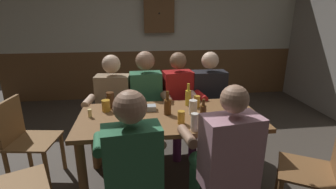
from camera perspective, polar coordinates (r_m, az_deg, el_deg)
name	(u,v)px	position (r m, az deg, el deg)	size (l,w,h in m)	color
ground_plane	(168,172)	(2.97, -0.09, -16.70)	(6.89, 6.89, 0.00)	#423A33
back_wall_upper	(150,9)	(5.11, -3.95, 18.32)	(5.74, 0.12, 1.55)	beige
back_wall_wainscot	(152,74)	(5.26, -3.65, 4.61)	(5.74, 0.12, 0.94)	brown
dining_table	(169,125)	(2.53, 0.31, -6.86)	(1.74, 0.83, 0.74)	brown
person_0	(113,102)	(3.11, -12.17, -1.54)	(0.56, 0.54, 1.22)	#997F60
person_1	(147,99)	(3.09, -4.75, -0.99)	(0.53, 0.52, 1.25)	#33724C
person_2	(179,99)	(3.13, 2.52, -1.03)	(0.52, 0.55, 1.23)	#AD1919
person_3	(210,98)	(3.21, 9.25, -0.70)	(0.56, 0.54, 1.23)	black
person_4	(132,160)	(1.92, -8.02, -14.10)	(0.57, 0.55, 1.22)	#33724C
person_5	(225,154)	(2.03, 12.47, -12.67)	(0.58, 0.58, 1.23)	#B78493
chair_empty_near_right	(25,139)	(2.99, -29.08, -8.51)	(0.50, 0.50, 0.88)	brown
chair_empty_near_left	(1,189)	(2.31, -32.96, -17.14)	(0.58, 0.58, 0.88)	brown
chair_empty_far_end	(319,171)	(2.47, 30.49, -14.31)	(0.60, 0.60, 0.88)	brown
table_candle	(90,113)	(2.54, -16.91, -3.99)	(0.04, 0.04, 0.08)	#F9E08C
condiment_caddy	(149,108)	(2.61, -4.24, -2.96)	(0.14, 0.10, 0.05)	#B2B7BC
plate_0	(246,118)	(2.51, 16.96, -5.07)	(0.22, 0.22, 0.01)	white
bottle_0	(188,97)	(2.72, 4.47, -0.55)	(0.06, 0.06, 0.24)	gold
bottle_1	(126,121)	(2.15, -9.24, -5.71)	(0.05, 0.05, 0.25)	#195923
bottle_2	(203,115)	(2.26, 7.75, -4.46)	(0.05, 0.05, 0.24)	#593314
bottle_3	(168,106)	(2.48, -0.10, -2.56)	(0.07, 0.07, 0.24)	#593314
pint_glass_0	(193,107)	(2.49, 5.56, -2.86)	(0.08, 0.08, 0.14)	white
pint_glass_1	(181,117)	(2.29, 2.94, -5.08)	(0.06, 0.06, 0.12)	gold
pint_glass_2	(197,102)	(2.69, 6.40, -1.56)	(0.06, 0.06, 0.12)	gold
pint_glass_3	(194,122)	(2.17, 5.88, -6.08)	(0.06, 0.06, 0.15)	white
pint_glass_4	(110,100)	(2.73, -12.68, -1.14)	(0.08, 0.08, 0.16)	#4C2D19
pint_glass_5	(106,106)	(2.63, -13.57, -2.44)	(0.08, 0.08, 0.12)	gold
wall_dart_cabinet	(159,13)	(4.99, -2.01, 17.54)	(0.56, 0.15, 0.70)	brown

